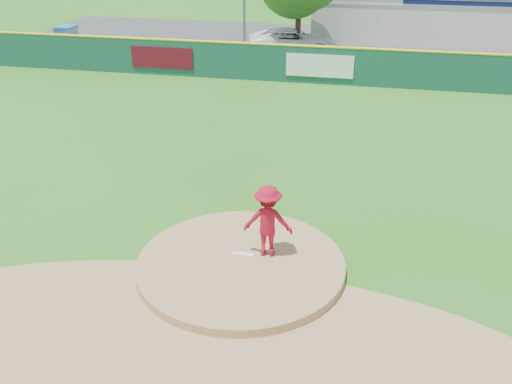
% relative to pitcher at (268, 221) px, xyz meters
% --- Properties ---
extents(ground, '(120.00, 120.00, 0.00)m').
position_rel_pitcher_xyz_m(ground, '(-0.63, -0.51, -1.25)').
color(ground, '#286B19').
rests_on(ground, ground).
extents(pitchers_mound, '(5.50, 5.50, 0.50)m').
position_rel_pitcher_xyz_m(pitchers_mound, '(-0.63, -0.51, -1.25)').
color(pitchers_mound, '#9E774C').
rests_on(pitchers_mound, ground).
extents(pitching_rubber, '(0.60, 0.15, 0.04)m').
position_rel_pitcher_xyz_m(pitching_rubber, '(-0.63, -0.21, -0.98)').
color(pitching_rubber, white).
rests_on(pitching_rubber, pitchers_mound).
extents(infield_dirt_arc, '(15.40, 15.40, 0.01)m').
position_rel_pitcher_xyz_m(infield_dirt_arc, '(-0.63, -3.51, -1.25)').
color(infield_dirt_arc, '#9E774C').
rests_on(infield_dirt_arc, ground).
extents(parking_lot, '(44.00, 16.00, 0.02)m').
position_rel_pitcher_xyz_m(parking_lot, '(-0.63, 26.49, -1.24)').
color(parking_lot, '#38383A').
rests_on(parking_lot, ground).
extents(pitcher, '(1.33, 0.81, 2.00)m').
position_rel_pitcher_xyz_m(pitcher, '(0.00, 0.00, 0.00)').
color(pitcher, '#A30E24').
rests_on(pitcher, pitchers_mound).
extents(van, '(6.07, 3.68, 1.57)m').
position_rel_pitcher_xyz_m(van, '(-2.91, 24.25, -0.44)').
color(van, white).
rests_on(van, parking_lot).
extents(pool_building_grp, '(15.20, 8.20, 3.31)m').
position_rel_pitcher_xyz_m(pool_building_grp, '(5.37, 31.49, 0.41)').
color(pool_building_grp, silver).
rests_on(pool_building_grp, ground).
extents(fence_banners, '(12.45, 0.04, 1.20)m').
position_rel_pitcher_xyz_m(fence_banners, '(-4.89, 17.41, -0.25)').
color(fence_banners, '#5A0C1B').
rests_on(fence_banners, ground).
extents(playground_slide, '(1.15, 3.23, 1.78)m').
position_rel_pitcher_xyz_m(playground_slide, '(-17.14, 21.11, -0.35)').
color(playground_slide, blue).
rests_on(playground_slide, ground).
extents(outfield_fence, '(40.00, 0.14, 2.07)m').
position_rel_pitcher_xyz_m(outfield_fence, '(-0.63, 17.49, -0.16)').
color(outfield_fence, '#154638').
rests_on(outfield_fence, ground).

